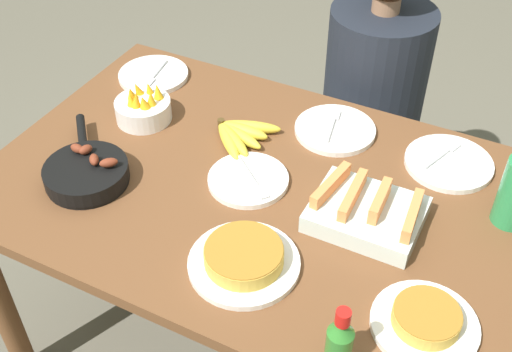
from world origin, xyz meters
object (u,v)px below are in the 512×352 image
frittata_plate_center (425,321)px  fruit_bowl_mango (143,108)px  frittata_plate_side (244,259)px  empty_plate_near_front (153,75)px  empty_plate_far_right (247,181)px  person_figure (368,130)px  skillet (87,172)px  empty_plate_mid_edge (449,163)px  hot_sauce_bottle (339,342)px  empty_plate_far_left (335,130)px  melon_tray (366,212)px  banana_bunch (239,134)px

frittata_plate_center → fruit_bowl_mango: (-0.94, 0.35, 0.02)m
frittata_plate_side → empty_plate_near_front: 0.85m
empty_plate_far_right → person_figure: person_figure is taller
skillet → empty_plate_mid_edge: 0.96m
frittata_plate_side → hot_sauce_bottle: bearing=-26.8°
empty_plate_near_front → person_figure: 0.78m
empty_plate_near_front → hot_sauce_bottle: (0.91, -0.71, 0.07)m
fruit_bowl_mango → person_figure: bearing=48.7°
empty_plate_near_front → person_figure: person_figure is taller
frittata_plate_side → empty_plate_mid_edge: 0.65m
empty_plate_far_left → melon_tray: bearing=-56.7°
skillet → empty_plate_far_left: skillet is taller
frittata_plate_center → empty_plate_near_front: (-1.04, 0.55, -0.01)m
empty_plate_near_front → hot_sauce_bottle: 1.16m
frittata_plate_center → empty_plate_mid_edge: (-0.09, 0.54, -0.01)m
melon_tray → frittata_plate_side: (-0.20, -0.26, -0.01)m
hot_sauce_bottle → empty_plate_mid_edge: bearing=86.4°
empty_plate_far_left → empty_plate_mid_edge: size_ratio=0.98×
banana_bunch → fruit_bowl_mango: fruit_bowl_mango is taller
frittata_plate_side → hot_sauce_bottle: (0.28, -0.14, 0.05)m
melon_tray → frittata_plate_center: 0.32m
melon_tray → banana_bunch: bearing=161.0°
empty_plate_far_right → hot_sauce_bottle: size_ratio=1.25×
melon_tray → empty_plate_far_right: (-0.32, -0.01, -0.02)m
fruit_bowl_mango → hot_sauce_bottle: hot_sauce_bottle is taller
empty_plate_near_front → empty_plate_far_left: 0.63m
melon_tray → person_figure: person_figure is taller
skillet → person_figure: 1.05m
skillet → fruit_bowl_mango: bearing=-37.5°
hot_sauce_bottle → frittata_plate_side: bearing=153.2°
skillet → frittata_plate_side: (0.50, -0.08, -0.00)m
empty_plate_mid_edge → person_figure: bearing=130.3°
frittata_plate_side → hot_sauce_bottle: 0.32m
empty_plate_far_left → empty_plate_far_right: 0.33m
frittata_plate_side → empty_plate_mid_edge: frittata_plate_side is taller
frittata_plate_center → empty_plate_far_right: 0.59m
frittata_plate_side → empty_plate_mid_edge: bearing=59.9°
frittata_plate_center → empty_plate_far_left: (-0.41, 0.54, -0.01)m
empty_plate_near_front → empty_plate_far_left: size_ratio=0.96×
frittata_plate_center → empty_plate_far_right: size_ratio=1.07×
skillet → frittata_plate_side: 0.51m
empty_plate_mid_edge → melon_tray: bearing=-112.8°
fruit_bowl_mango → person_figure: size_ratio=0.14×
melon_tray → fruit_bowl_mango: (-0.73, 0.11, 0.01)m
hot_sauce_bottle → empty_plate_near_front: bearing=141.9°
empty_plate_far_left → empty_plate_far_right: same height
banana_bunch → frittata_plate_center: bearing=-30.9°
banana_bunch → fruit_bowl_mango: bearing=-172.4°
empty_plate_near_front → empty_plate_mid_edge: (0.96, -0.01, -0.00)m
frittata_plate_center → empty_plate_near_front: size_ratio=1.02×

